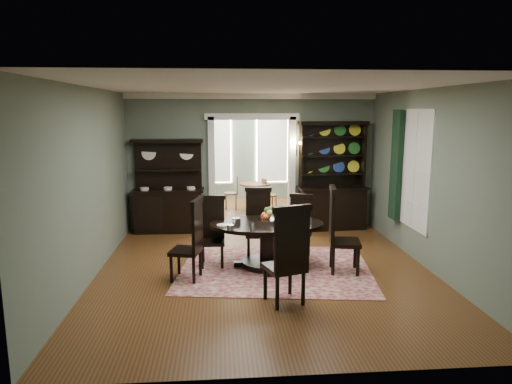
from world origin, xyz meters
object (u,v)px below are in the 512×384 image
welsh_dresser (332,190)px  parlor_table (255,193)px  sideboard (169,200)px  dining_table (267,236)px

welsh_dresser → parlor_table: 2.56m
parlor_table → welsh_dresser: bearing=-51.2°
sideboard → dining_table: bearing=-51.4°
dining_table → welsh_dresser: welsh_dresser is taller
dining_table → parlor_table: (0.14, 4.42, -0.05)m
welsh_dresser → sideboard: bearing=175.8°
dining_table → sideboard: (-1.91, 2.47, 0.18)m
dining_table → parlor_table: bearing=88.8°
welsh_dresser → parlor_table: bearing=125.0°
sideboard → parlor_table: (2.05, 1.94, -0.23)m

